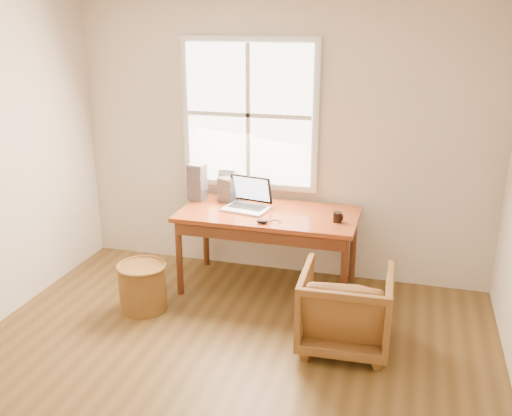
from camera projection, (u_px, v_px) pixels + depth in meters
The scene contains 11 objects.
room_shell at pixel (198, 208), 3.46m from camera, with size 4.04×4.54×2.64m.
desk at pixel (268, 214), 5.13m from camera, with size 1.60×0.80×0.04m, color brown.
armchair at pixel (346, 309), 4.33m from camera, with size 0.67×0.69×0.63m, color brown.
wicker_stool at pixel (143, 287), 4.91m from camera, with size 0.40×0.40×0.40m, color brown.
laptop at pixel (246, 194), 5.13m from camera, with size 0.42×0.44×0.32m, color silver, non-canonical shape.
mouse at pixel (262, 221), 4.84m from camera, with size 0.10×0.06×0.03m, color black.
coffee_mug at pixel (337, 217), 4.87m from camera, with size 0.08×0.08×0.09m, color black.
cd_stack_a at pixel (228, 183), 5.50m from camera, with size 0.15×0.13×0.29m, color silver.
cd_stack_b at pixel (228, 189), 5.40m from camera, with size 0.15×0.13×0.23m, color #2A2B30.
cd_stack_c at pixel (197, 182), 5.43m from camera, with size 0.15×0.13×0.35m, color gray.
cd_stack_d at pixel (227, 191), 5.44m from camera, with size 0.13×0.12×0.17m, color silver.
Camera 1 is at (1.20, -2.90, 2.42)m, focal length 40.00 mm.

